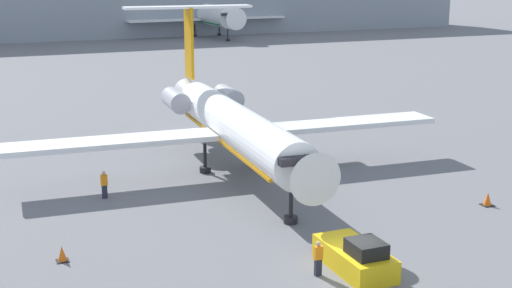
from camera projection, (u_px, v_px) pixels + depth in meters
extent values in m
plane|color=slate|center=(353.00, 274.00, 33.53)|extent=(600.00, 600.00, 0.00)
cylinder|color=white|center=(237.00, 127.00, 48.10)|extent=(3.92, 21.46, 2.84)
cone|color=white|center=(307.00, 174.00, 37.30)|extent=(2.95, 2.41, 2.84)
cube|color=black|center=(300.00, 160.00, 38.01)|extent=(2.45, 0.82, 0.44)
cone|color=white|center=(192.00, 96.00, 59.29)|extent=(2.71, 3.25, 2.56)
cube|color=orange|center=(237.00, 140.00, 48.32)|extent=(3.53, 19.32, 0.20)
cube|color=white|center=(342.00, 124.00, 51.93)|extent=(14.02, 3.52, 0.36)
cube|color=white|center=(111.00, 142.00, 46.53)|extent=(14.02, 3.52, 0.36)
cylinder|color=#ADADB7|center=(228.00, 97.00, 56.90)|extent=(1.78, 3.60, 1.60)
cylinder|color=#ADADB7|center=(176.00, 100.00, 55.52)|extent=(1.78, 3.60, 1.60)
cube|color=orange|center=(189.00, 43.00, 58.80)|extent=(0.35, 2.21, 5.84)
cube|color=white|center=(188.00, 7.00, 58.08)|extent=(10.59, 2.33, 0.20)
cylinder|color=black|center=(291.00, 205.00, 39.86)|extent=(0.24, 0.24, 2.09)
cylinder|color=black|center=(291.00, 220.00, 40.06)|extent=(0.80, 0.80, 0.40)
cylinder|color=black|center=(205.00, 158.00, 49.63)|extent=(0.24, 0.24, 2.09)
cylinder|color=black|center=(205.00, 170.00, 49.84)|extent=(0.80, 0.80, 0.40)
cylinder|color=black|center=(255.00, 153.00, 50.82)|extent=(0.24, 0.24, 2.09)
cylinder|color=black|center=(255.00, 165.00, 51.03)|extent=(0.80, 0.80, 0.40)
cube|color=yellow|center=(354.00, 258.00, 33.93)|extent=(2.14, 4.68, 1.10)
cube|color=black|center=(366.00, 248.00, 32.78)|extent=(1.49, 1.69, 0.70)
cube|color=black|center=(332.00, 245.00, 35.99)|extent=(1.92, 0.30, 0.66)
cube|color=#232838|center=(318.00, 267.00, 33.26)|extent=(0.32, 0.20, 0.82)
cube|color=orange|center=(318.00, 253.00, 33.08)|extent=(0.40, 0.24, 0.65)
sphere|color=tan|center=(319.00, 244.00, 32.97)|extent=(0.24, 0.24, 0.24)
cube|color=#232838|center=(105.00, 192.00, 44.25)|extent=(0.32, 0.20, 0.85)
cube|color=orange|center=(104.00, 180.00, 44.06)|extent=(0.40, 0.24, 0.67)
sphere|color=tan|center=(104.00, 173.00, 43.95)|extent=(0.25, 0.25, 0.25)
cube|color=black|center=(63.00, 261.00, 34.96)|extent=(0.61, 0.61, 0.04)
cone|color=orange|center=(62.00, 253.00, 34.86)|extent=(0.43, 0.43, 0.75)
cube|color=black|center=(487.00, 205.00, 43.04)|extent=(0.69, 0.69, 0.04)
cone|color=orange|center=(488.00, 199.00, 42.94)|extent=(0.50, 0.50, 0.76)
cylinder|color=white|center=(210.00, 15.00, 142.46)|extent=(4.90, 20.79, 4.07)
cone|color=white|center=(233.00, 19.00, 131.93)|extent=(4.20, 3.42, 4.07)
cube|color=black|center=(230.00, 14.00, 132.91)|extent=(3.49, 0.84, 0.44)
cone|color=white|center=(189.00, 11.00, 153.54)|extent=(3.84, 4.62, 3.66)
cube|color=#19723F|center=(210.00, 21.00, 142.79)|extent=(4.41, 18.71, 0.20)
cube|color=white|center=(250.00, 17.00, 147.35)|extent=(14.64, 3.78, 0.36)
cube|color=white|center=(164.00, 20.00, 139.84)|extent=(14.64, 3.78, 0.36)
cylinder|color=#ADADB7|center=(208.00, 9.00, 151.17)|extent=(2.12, 3.08, 2.00)
cylinder|color=#ADADB7|center=(182.00, 10.00, 148.80)|extent=(2.12, 3.08, 2.00)
cylinder|color=black|center=(228.00, 35.00, 135.04)|extent=(0.24, 0.24, 2.37)
cylinder|color=black|center=(228.00, 40.00, 135.28)|extent=(0.80, 0.80, 0.40)
cylinder|color=black|center=(195.00, 31.00, 143.62)|extent=(0.24, 0.24, 2.37)
cylinder|color=black|center=(195.00, 36.00, 143.86)|extent=(0.80, 0.80, 0.40)
cylinder|color=black|center=(219.00, 30.00, 145.76)|extent=(0.24, 0.24, 2.37)
cylinder|color=black|center=(219.00, 34.00, 146.00)|extent=(0.80, 0.80, 0.40)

